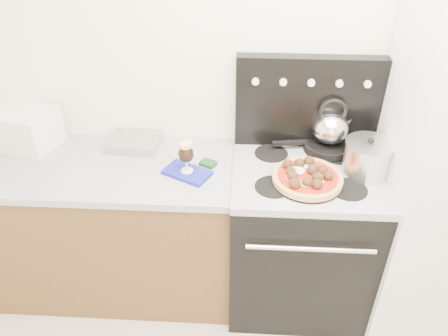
# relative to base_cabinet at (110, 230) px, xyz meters

# --- Properties ---
(room_shell) EXTENTS (3.52, 3.01, 2.52)m
(room_shell) POSITION_rel_base_cabinet_xyz_m (1.02, -0.91, 0.82)
(room_shell) COLOR beige
(room_shell) RESTS_ON ground
(base_cabinet) EXTENTS (1.45, 0.60, 0.86)m
(base_cabinet) POSITION_rel_base_cabinet_xyz_m (0.00, 0.00, 0.00)
(base_cabinet) COLOR brown
(base_cabinet) RESTS_ON ground
(countertop) EXTENTS (1.48, 0.63, 0.04)m
(countertop) POSITION_rel_base_cabinet_xyz_m (0.00, 0.00, 0.45)
(countertop) COLOR #A6A6AA
(countertop) RESTS_ON base_cabinet
(stove_body) EXTENTS (0.76, 0.65, 0.88)m
(stove_body) POSITION_rel_base_cabinet_xyz_m (1.10, -0.02, 0.01)
(stove_body) COLOR black
(stove_body) RESTS_ON ground
(cooktop) EXTENTS (0.76, 0.65, 0.04)m
(cooktop) POSITION_rel_base_cabinet_xyz_m (1.10, -0.02, 0.47)
(cooktop) COLOR #ADADB2
(cooktop) RESTS_ON stove_body
(backguard) EXTENTS (0.76, 0.08, 0.50)m
(backguard) POSITION_rel_base_cabinet_xyz_m (1.10, 0.25, 0.74)
(backguard) COLOR black
(backguard) RESTS_ON cooktop
(toaster_oven) EXTENTS (0.39, 0.33, 0.21)m
(toaster_oven) POSITION_rel_base_cabinet_xyz_m (-0.44, 0.17, 0.58)
(toaster_oven) COLOR silver
(toaster_oven) RESTS_ON countertop
(foil_sheet) EXTENTS (0.29, 0.22, 0.05)m
(foil_sheet) POSITION_rel_base_cabinet_xyz_m (0.17, 0.18, 0.50)
(foil_sheet) COLOR silver
(foil_sheet) RESTS_ON countertop
(oven_mitt) EXTENTS (0.27, 0.23, 0.02)m
(oven_mitt) POSITION_rel_base_cabinet_xyz_m (0.49, -0.06, 0.48)
(oven_mitt) COLOR #1920A7
(oven_mitt) RESTS_ON countertop
(beer_glass) EXTENTS (0.09, 0.09, 0.17)m
(beer_glass) POSITION_rel_base_cabinet_xyz_m (0.49, -0.06, 0.58)
(beer_glass) COLOR black
(beer_glass) RESTS_ON oven_mitt
(pizza_pan) EXTENTS (0.41, 0.41, 0.01)m
(pizza_pan) POSITION_rel_base_cabinet_xyz_m (1.09, -0.13, 0.50)
(pizza_pan) COLOR black
(pizza_pan) RESTS_ON cooktop
(pizza) EXTENTS (0.41, 0.41, 0.05)m
(pizza) POSITION_rel_base_cabinet_xyz_m (1.09, -0.13, 0.53)
(pizza) COLOR tan
(pizza) RESTS_ON pizza_pan
(skillet) EXTENTS (0.30, 0.30, 0.05)m
(skillet) POSITION_rel_base_cabinet_xyz_m (1.23, 0.18, 0.51)
(skillet) COLOR black
(skillet) RESTS_ON cooktop
(tea_kettle) EXTENTS (0.22, 0.22, 0.22)m
(tea_kettle) POSITION_rel_base_cabinet_xyz_m (1.23, 0.18, 0.64)
(tea_kettle) COLOR white
(tea_kettle) RESTS_ON skillet
(stock_pot) EXTENTS (0.23, 0.23, 0.17)m
(stock_pot) POSITION_rel_base_cabinet_xyz_m (1.39, -0.02, 0.57)
(stock_pot) COLOR silver
(stock_pot) RESTS_ON cooktop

